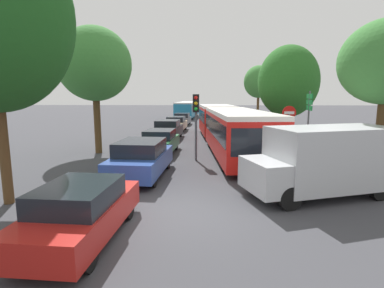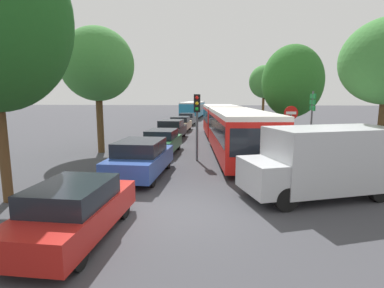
{
  "view_description": "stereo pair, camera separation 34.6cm",
  "coord_description": "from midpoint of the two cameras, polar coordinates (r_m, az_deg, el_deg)",
  "views": [
    {
      "loc": [
        0.77,
        -8.08,
        3.32
      ],
      "look_at": [
        0.2,
        5.06,
        1.2
      ],
      "focal_mm": 28.0,
      "sensor_mm": 36.0,
      "label": 1
    },
    {
      "loc": [
        1.12,
        -8.06,
        3.32
      ],
      "look_at": [
        0.2,
        5.06,
        1.2
      ],
      "focal_mm": 28.0,
      "sensor_mm": 36.0,
      "label": 2
    }
  ],
  "objects": [
    {
      "name": "queued_car_tan",
      "position": [
        28.57,
        -1.86,
        3.9
      ],
      "size": [
        1.89,
        4.05,
        1.38
      ],
      "rotation": [
        0.0,
        0.0,
        1.52
      ],
      "color": "tan",
      "rests_on": "ground"
    },
    {
      "name": "queued_car_graphite",
      "position": [
        34.47,
        -0.65,
        4.79
      ],
      "size": [
        1.88,
        4.01,
        1.37
      ],
      "rotation": [
        0.0,
        0.0,
        1.52
      ],
      "color": "#47474C",
      "rests_on": "ground"
    },
    {
      "name": "tree_right_mid",
      "position": [
        23.47,
        19.07,
        10.88
      ],
      "size": [
        4.38,
        4.38,
        6.97
      ],
      "color": "#51381E",
      "rests_on": "ground"
    },
    {
      "name": "tree_right_far",
      "position": [
        34.85,
        13.84,
        11.43
      ],
      "size": [
        3.29,
        3.29,
        6.67
      ],
      "color": "#51381E",
      "rests_on": "ground"
    },
    {
      "name": "tree_left_mid",
      "position": [
        18.34,
        -17.07,
        14.25
      ],
      "size": [
        4.15,
        4.15,
        7.17
      ],
      "color": "#51381E",
      "rests_on": "ground"
    },
    {
      "name": "queued_car_blue",
      "position": [
        12.52,
        -8.93,
        -2.68
      ],
      "size": [
        2.1,
        4.5,
        1.53
      ],
      "rotation": [
        0.0,
        0.0,
        1.52
      ],
      "color": "#284799",
      "rests_on": "ground"
    },
    {
      "name": "traffic_light",
      "position": [
        15.23,
        1.62,
        6.06
      ],
      "size": [
        0.33,
        0.36,
        3.4
      ],
      "rotation": [
        0.0,
        0.0,
        -1.59
      ],
      "color": "#56595E",
      "rests_on": "ground"
    },
    {
      "name": "direction_sign_post",
      "position": [
        18.86,
        22.41,
        6.19
      ],
      "size": [
        0.21,
        1.4,
        3.6
      ],
      "rotation": [
        0.0,
        0.0,
        3.03
      ],
      "color": "#56595E",
      "rests_on": "ground"
    },
    {
      "name": "articulated_bus",
      "position": [
        19.96,
        7.6,
        3.76
      ],
      "size": [
        3.95,
        17.3,
        2.55
      ],
      "rotation": [
        0.0,
        0.0,
        -1.49
      ],
      "color": "red",
      "rests_on": "ground"
    },
    {
      "name": "white_van",
      "position": [
        10.77,
        24.74,
        -2.82
      ],
      "size": [
        5.36,
        3.39,
        2.31
      ],
      "rotation": [
        0.0,
        0.0,
        3.45
      ],
      "color": "#B7BABF",
      "rests_on": "ground"
    },
    {
      "name": "city_bus_rear",
      "position": [
        46.21,
        0.44,
        6.78
      ],
      "size": [
        3.21,
        11.32,
        2.41
      ],
      "rotation": [
        0.0,
        0.0,
        1.5
      ],
      "color": "teal",
      "rests_on": "ground"
    },
    {
      "name": "queued_car_green",
      "position": [
        17.43,
        -5.17,
        0.5
      ],
      "size": [
        1.92,
        4.1,
        1.4
      ],
      "rotation": [
        0.0,
        0.0,
        1.52
      ],
      "color": "#236638",
      "rests_on": "ground"
    },
    {
      "name": "no_entry_sign",
      "position": [
        16.05,
        18.82,
        3.51
      ],
      "size": [
        0.7,
        0.08,
        2.82
      ],
      "rotation": [
        0.0,
        0.0,
        -1.57
      ],
      "color": "#56595E",
      "rests_on": "ground"
    },
    {
      "name": "queued_car_red",
      "position": [
        7.58,
        -20.24,
        -11.77
      ],
      "size": [
        1.86,
        3.98,
        1.36
      ],
      "rotation": [
        0.0,
        0.0,
        1.52
      ],
      "color": "#B21E19",
      "rests_on": "ground"
    },
    {
      "name": "ground_plane",
      "position": [
        8.78,
        -2.54,
        -13.08
      ],
      "size": [
        200.0,
        200.0,
        0.0
      ],
      "primitive_type": "plane",
      "color": "#3D3D42"
    },
    {
      "name": "queued_car_black",
      "position": [
        23.31,
        -3.52,
        2.81
      ],
      "size": [
        2.03,
        4.34,
        1.48
      ],
      "rotation": [
        0.0,
        0.0,
        1.52
      ],
      "color": "black",
      "rests_on": "ground"
    }
  ]
}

